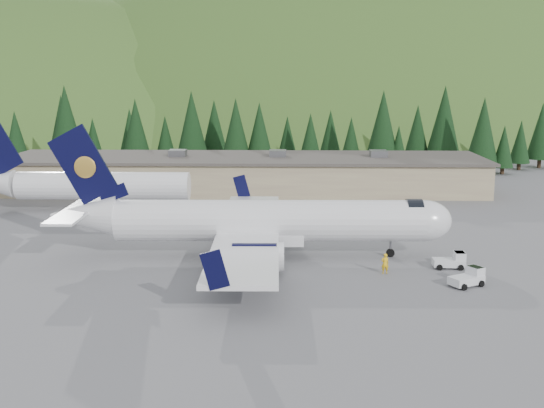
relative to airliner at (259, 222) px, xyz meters
The scene contains 9 objects.
ground 3.56m from the airliner, ahead, with size 600.00×600.00×0.00m, color #58585D.
airliner is the anchor object (origin of this frame).
second_airliner 32.43m from the airliner, 137.23° to the left, with size 27.50×11.00×10.05m.
baggage_tug_a 19.97m from the airliner, 25.96° to the right, with size 3.21×2.75×1.53m.
baggage_tug_b 18.13m from the airliner, 11.20° to the right, with size 2.83×1.74×1.50m.
terminal_building 38.23m from the airliner, 95.84° to the left, with size 71.00×17.00×6.10m.
ramp_worker 12.78m from the airliner, 25.47° to the right, with size 0.67×0.44×1.84m, color yellow.
tree_line 61.88m from the airliner, 96.12° to the left, with size 112.64×18.45×14.10m.
hills 231.10m from the airliner, 75.29° to the left, with size 614.00×330.00×300.00m.
Camera 1 is at (1.85, -63.20, 17.19)m, focal length 45.00 mm.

